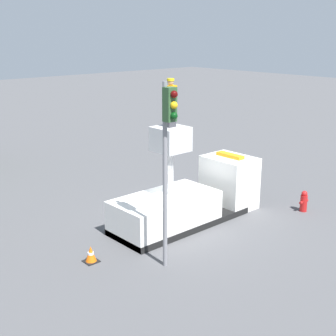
# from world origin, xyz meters

# --- Properties ---
(ground_plane) EXTENTS (120.00, 120.00, 0.00)m
(ground_plane) POSITION_xyz_m (0.00, 0.00, 0.00)
(ground_plane) COLOR #4C4C4F
(bucket_truck) EXTENTS (6.54, 2.17, 3.94)m
(bucket_truck) POSITION_xyz_m (0.50, 0.00, 0.89)
(bucket_truck) COLOR black
(bucket_truck) RESTS_ON ground
(worker) EXTENTS (0.40, 0.26, 1.75)m
(worker) POSITION_xyz_m (-0.54, 0.00, 4.82)
(worker) COLOR #38383D
(worker) RESTS_ON bucket_truck
(traffic_light_pole) EXTENTS (0.34, 0.57, 5.90)m
(traffic_light_pole) POSITION_xyz_m (-2.73, -2.31, 4.16)
(traffic_light_pole) COLOR gray
(traffic_light_pole) RESTS_ON ground
(fire_hydrant) EXTENTS (0.53, 0.29, 0.90)m
(fire_hydrant) POSITION_xyz_m (4.75, -2.51, 0.44)
(fire_hydrant) COLOR red
(fire_hydrant) RESTS_ON ground
(traffic_cone_rear) EXTENTS (0.46, 0.46, 0.55)m
(traffic_cone_rear) POSITION_xyz_m (-4.39, -0.36, 0.26)
(traffic_cone_rear) COLOR black
(traffic_cone_rear) RESTS_ON ground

